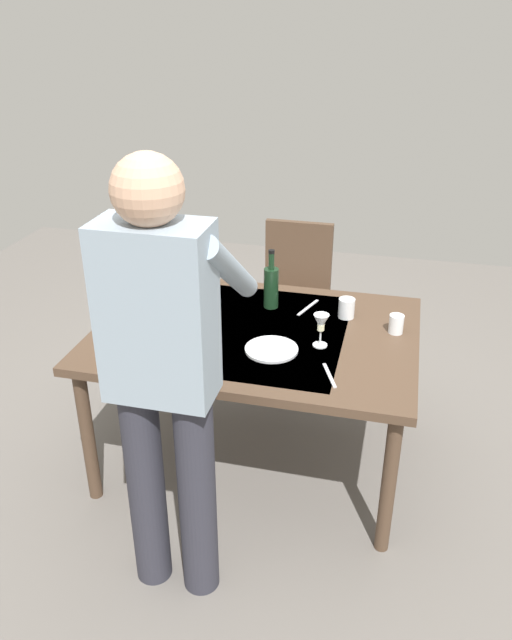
{
  "coord_description": "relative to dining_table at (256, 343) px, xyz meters",
  "views": [
    {
      "loc": [
        -0.6,
        2.45,
        2.06
      ],
      "look_at": [
        0.0,
        0.0,
        0.77
      ],
      "focal_mm": 35.08,
      "sensor_mm": 36.0,
      "label": 1
    }
  ],
  "objects": [
    {
      "name": "ground_plane",
      "position": [
        0.0,
        0.0,
        -0.66
      ],
      "size": [
        6.0,
        6.0,
        0.0
      ],
      "primitive_type": "plane",
      "color": "#66605B"
    },
    {
      "name": "dining_table",
      "position": [
        0.0,
        0.0,
        0.0
      ],
      "size": [
        1.46,
        1.05,
        0.72
      ],
      "color": "#4C3828",
      "rests_on": "ground_plane"
    },
    {
      "name": "chair_near",
      "position": [
        -0.01,
        -0.91,
        -0.13
      ],
      "size": [
        0.4,
        0.4,
        0.91
      ],
      "color": "#352114",
      "rests_on": "ground_plane"
    },
    {
      "name": "person_server",
      "position": [
        0.12,
        0.79,
        0.31
      ],
      "size": [
        0.42,
        0.61,
        1.69
      ],
      "color": "#2D2D38",
      "rests_on": "ground_plane"
    },
    {
      "name": "wine_bottle",
      "position": [
        -0.01,
        -0.25,
        0.18
      ],
      "size": [
        0.07,
        0.07,
        0.3
      ],
      "color": "black",
      "rests_on": "dining_table"
    },
    {
      "name": "wine_glass_left",
      "position": [
        -0.31,
        0.08,
        0.17
      ],
      "size": [
        0.07,
        0.07,
        0.15
      ],
      "color": "white",
      "rests_on": "dining_table"
    },
    {
      "name": "wine_glass_right",
      "position": [
        0.35,
        -0.37,
        0.17
      ],
      "size": [
        0.07,
        0.07,
        0.15
      ],
      "color": "white",
      "rests_on": "dining_table"
    },
    {
      "name": "water_cup_near_left",
      "position": [
        -0.38,
        -0.23,
        0.11
      ],
      "size": [
        0.08,
        0.08,
        0.09
      ],
      "primitive_type": "cylinder",
      "color": "silver",
      "rests_on": "dining_table"
    },
    {
      "name": "water_cup_near_right",
      "position": [
        -0.62,
        -0.13,
        0.11
      ],
      "size": [
        0.07,
        0.07,
        0.09
      ],
      "primitive_type": "cylinder",
      "color": "silver",
      "rests_on": "dining_table"
    },
    {
      "name": "water_cup_far_left",
      "position": [
        0.47,
        -0.38,
        0.12
      ],
      "size": [
        0.07,
        0.07,
        0.1
      ],
      "primitive_type": "cylinder",
      "color": "silver",
      "rests_on": "dining_table"
    },
    {
      "name": "serving_bowl_pasta",
      "position": [
        0.36,
        0.24,
        0.1
      ],
      "size": [
        0.3,
        0.3,
        0.07
      ],
      "color": "silver",
      "rests_on": "dining_table"
    },
    {
      "name": "side_bowl_salad",
      "position": [
        0.47,
        -0.2,
        0.1
      ],
      "size": [
        0.18,
        0.18,
        0.07
      ],
      "color": "silver",
      "rests_on": "dining_table"
    },
    {
      "name": "dinner_plate_near",
      "position": [
        -0.11,
        0.17,
        0.07
      ],
      "size": [
        0.23,
        0.23,
        0.01
      ],
      "primitive_type": "cylinder",
      "color": "silver",
      "rests_on": "dining_table"
    },
    {
      "name": "table_knife",
      "position": [
        -0.19,
        -0.28,
        0.07
      ],
      "size": [
        0.08,
        0.19,
        0.0
      ],
      "primitive_type": "cube",
      "rotation": [
        0.0,
        0.0,
        -0.33
      ],
      "color": "silver",
      "rests_on": "dining_table"
    },
    {
      "name": "table_fork",
      "position": [
        -0.38,
        0.31,
        0.07
      ],
      "size": [
        0.08,
        0.17,
        0.0
      ],
      "primitive_type": "cube",
      "rotation": [
        0.0,
        0.0,
        0.38
      ],
      "color": "silver",
      "rests_on": "dining_table"
    }
  ]
}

